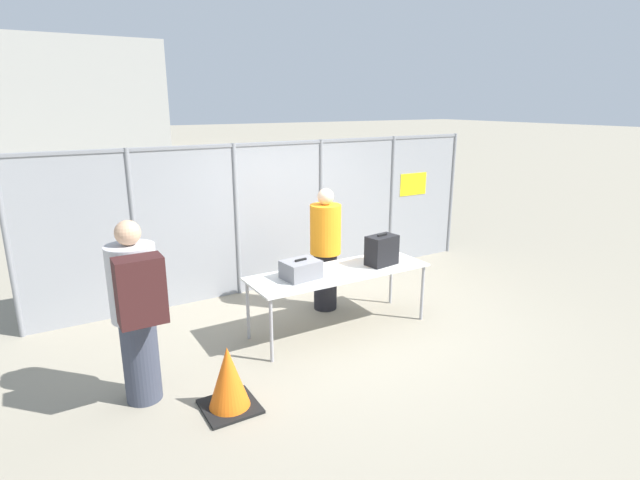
{
  "coord_description": "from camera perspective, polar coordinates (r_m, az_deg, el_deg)",
  "views": [
    {
      "loc": [
        -3.38,
        -5.0,
        2.87
      ],
      "look_at": [
        -0.03,
        0.62,
        1.05
      ],
      "focal_mm": 28.0,
      "sensor_mm": 36.0,
      "label": 1
    }
  ],
  "objects": [
    {
      "name": "security_worker_near",
      "position": [
        6.95,
        0.63,
        -0.93
      ],
      "size": [
        0.43,
        0.43,
        1.74
      ],
      "rotation": [
        0.0,
        0.0,
        2.82
      ],
      "color": "black",
      "rests_on": "ground_plane"
    },
    {
      "name": "utility_trailer",
      "position": [
        11.13,
        -3.44,
        2.65
      ],
      "size": [
        3.49,
        2.01,
        0.67
      ],
      "color": "#4C6B47",
      "rests_on": "ground_plane"
    },
    {
      "name": "traveler_hooded",
      "position": [
        5.02,
        -20.21,
        -7.22
      ],
      "size": [
        0.45,
        0.7,
        1.83
      ],
      "rotation": [
        0.0,
        0.0,
        -0.06
      ],
      "color": "#383D4C",
      "rests_on": "ground_plane"
    },
    {
      "name": "ground_plane",
      "position": [
        6.68,
        3.01,
        -9.92
      ],
      "size": [
        120.0,
        120.0,
        0.0
      ],
      "primitive_type": "plane",
      "color": "gray"
    },
    {
      "name": "fence_section",
      "position": [
        7.85,
        -4.4,
        3.18
      ],
      "size": [
        7.4,
        0.07,
        2.29
      ],
      "color": "gray",
      "rests_on": "ground_plane"
    },
    {
      "name": "traffic_cone",
      "position": [
        5.02,
        -10.41,
        -15.46
      ],
      "size": [
        0.52,
        0.52,
        0.65
      ],
      "color": "black",
      "rests_on": "ground_plane"
    },
    {
      "name": "inspection_table",
      "position": [
        6.35,
        2.2,
        -3.96
      ],
      "size": [
        2.36,
        0.79,
        0.8
      ],
      "color": "silver",
      "rests_on": "ground_plane"
    },
    {
      "name": "suitcase_black",
      "position": [
        6.56,
        7.07,
        -1.16
      ],
      "size": [
        0.44,
        0.3,
        0.41
      ],
      "color": "black",
      "rests_on": "inspection_table"
    },
    {
      "name": "suitcase_grey",
      "position": [
        6.04,
        -2.21,
        -3.38
      ],
      "size": [
        0.46,
        0.39,
        0.24
      ],
      "color": "slate",
      "rests_on": "inspection_table"
    }
  ]
}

